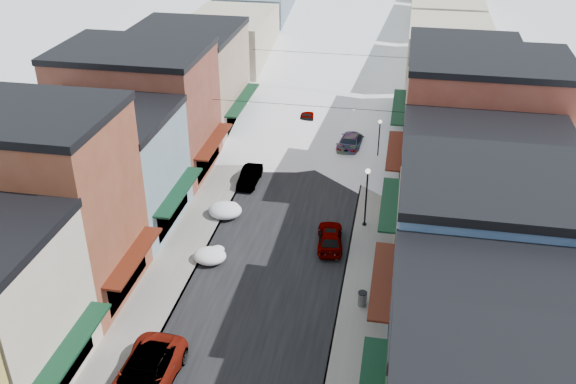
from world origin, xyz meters
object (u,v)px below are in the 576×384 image
at_px(car_dark_hatch, 250,176).
at_px(trash_can, 362,299).
at_px(car_white_suv, 144,377).
at_px(streetlamp_near, 367,190).

height_order(car_dark_hatch, trash_can, car_dark_hatch).
distance_m(car_dark_hatch, trash_can, 18.26).
relative_size(car_white_suv, trash_can, 6.49).
height_order(car_white_suv, streetlamp_near, streetlamp_near).
distance_m(car_white_suv, streetlamp_near, 21.32).
height_order(car_white_suv, trash_can, car_white_suv).
relative_size(car_white_suv, streetlamp_near, 1.35).
xyz_separation_m(car_white_suv, car_dark_hatch, (0.00, 23.76, -0.22)).
bearing_deg(streetlamp_near, car_dark_hatch, 153.12).
relative_size(trash_can, streetlamp_near, 0.21).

